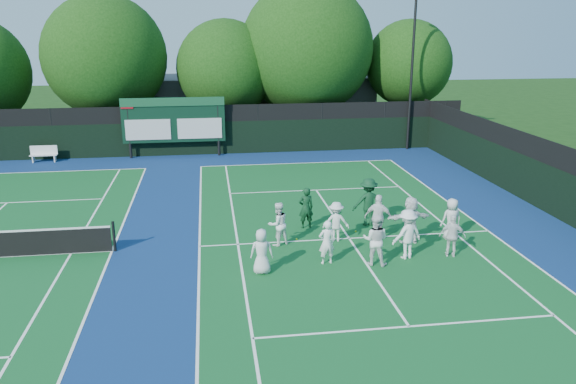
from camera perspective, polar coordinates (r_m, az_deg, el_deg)
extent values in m
plane|color=#15380F|center=(20.08, 6.92, -5.76)|extent=(120.00, 120.00, 0.00)
cube|color=navy|center=(20.39, -10.43, -5.55)|extent=(34.00, 32.00, 0.01)
cube|color=#115624|center=(20.97, 6.22, -4.71)|extent=(10.97, 23.77, 0.00)
cube|color=white|center=(32.09, 1.02, 2.94)|extent=(10.97, 0.08, 0.00)
cube|color=white|center=(20.37, -8.98, -5.47)|extent=(0.08, 23.77, 0.00)
cube|color=white|center=(22.91, 19.67, -3.74)|extent=(0.08, 23.77, 0.00)
cube|color=white|center=(20.38, -5.11, -5.31)|extent=(0.08, 23.77, 0.00)
cube|color=white|center=(22.31, 16.54, -3.98)|extent=(0.08, 23.77, 0.00)
cube|color=white|center=(15.45, 12.20, -13.20)|extent=(8.23, 0.08, 0.00)
cube|color=white|center=(26.88, 2.88, 0.20)|extent=(8.23, 0.08, 0.00)
cube|color=white|center=(20.97, 6.22, -4.70)|extent=(0.08, 12.80, 0.00)
cube|color=white|center=(32.95, -23.80, 1.87)|extent=(10.97, 0.08, 0.00)
cube|color=white|center=(20.66, -17.45, -5.74)|extent=(0.08, 23.77, 0.00)
cube|color=white|center=(20.93, -21.16, -5.81)|extent=(0.08, 23.77, 0.00)
cube|color=white|center=(27.89, -26.64, -0.98)|extent=(8.23, 0.08, 0.00)
cube|color=black|center=(34.54, -9.73, 5.37)|extent=(34.00, 0.08, 2.00)
cube|color=black|center=(34.29, -9.85, 7.82)|extent=(34.00, 0.05, 1.00)
cube|color=black|center=(24.43, 27.22, -0.95)|extent=(0.08, 32.00, 2.00)
cylinder|color=black|center=(34.31, -15.86, 6.17)|extent=(0.16, 0.16, 3.50)
cylinder|color=black|center=(34.01, -7.10, 6.59)|extent=(0.16, 0.16, 3.50)
cube|color=black|center=(33.98, -11.54, 7.14)|extent=(6.00, 0.15, 2.60)
cube|color=#154B2B|center=(33.73, -11.66, 8.96)|extent=(6.00, 0.05, 0.50)
cube|color=silver|center=(34.09, -14.03, 6.16)|extent=(2.60, 0.04, 1.20)
cube|color=silver|center=(33.91, -8.96, 6.40)|extent=(2.60, 0.04, 1.20)
cube|color=maroon|center=(33.99, -16.07, 8.54)|extent=(0.70, 0.04, 0.50)
cube|color=#515155|center=(42.37, -4.10, 8.99)|extent=(18.00, 6.00, 4.00)
cylinder|color=black|center=(35.94, 12.47, 12.09)|extent=(0.16, 0.16, 10.00)
cylinder|color=black|center=(20.45, -17.26, -4.34)|extent=(0.10, 0.10, 1.10)
cube|color=white|center=(35.25, -23.57, 3.46)|extent=(1.50, 0.42, 0.06)
cube|color=white|center=(35.33, -23.56, 3.96)|extent=(1.49, 0.08, 0.50)
cube|color=white|center=(35.45, -24.46, 3.07)|extent=(0.06, 0.35, 0.40)
cube|color=white|center=(35.14, -22.59, 3.17)|extent=(0.06, 0.35, 0.40)
cylinder|color=black|center=(38.41, -17.52, 6.58)|extent=(0.44, 0.44, 2.82)
sphere|color=#12390D|center=(37.95, -18.09, 12.95)|extent=(7.67, 7.67, 7.67)
sphere|color=#12390D|center=(38.20, -17.01, 11.90)|extent=(5.37, 5.37, 5.37)
cylinder|color=black|center=(37.95, -6.21, 6.90)|extent=(0.44, 0.44, 2.51)
sphere|color=#12390D|center=(37.51, -6.39, 12.35)|extent=(6.31, 6.31, 6.31)
sphere|color=#12390D|center=(37.89, -5.45, 11.47)|extent=(4.42, 4.42, 4.42)
cylinder|color=black|center=(38.48, 1.84, 7.38)|extent=(0.44, 0.44, 2.85)
sphere|color=#12390D|center=(38.01, 1.91, 14.36)|extent=(8.68, 8.68, 8.68)
sphere|color=#12390D|center=(38.45, 2.72, 13.08)|extent=(6.08, 6.08, 6.08)
cylinder|color=black|center=(40.29, 11.85, 7.51)|extent=(0.44, 0.44, 2.92)
sphere|color=#12390D|center=(39.89, 12.16, 12.67)|extent=(5.82, 5.82, 5.82)
sphere|color=#12390D|center=(40.42, 12.78, 11.85)|extent=(4.07, 4.07, 4.07)
sphere|color=yellow|center=(23.50, 10.51, -2.45)|extent=(0.07, 0.07, 0.07)
sphere|color=yellow|center=(20.70, 0.88, -4.82)|extent=(0.07, 0.07, 0.07)
sphere|color=yellow|center=(21.61, 6.91, -4.00)|extent=(0.07, 0.07, 0.07)
sphere|color=yellow|center=(21.74, 16.48, -4.47)|extent=(0.07, 0.07, 0.07)
imported|color=silver|center=(17.81, -2.69, -6.05)|extent=(0.77, 0.54, 1.48)
imported|color=white|center=(18.52, 3.96, -5.12)|extent=(0.59, 0.44, 1.50)
imported|color=white|center=(18.60, 8.87, -4.82)|extent=(1.04, 0.94, 1.73)
imported|color=white|center=(19.29, 12.01, -4.21)|extent=(1.26, 0.95, 1.72)
imported|color=white|center=(19.85, 16.36, -4.30)|extent=(0.94, 0.64, 1.48)
imported|color=white|center=(20.01, -1.02, -3.26)|extent=(0.95, 0.86, 1.60)
imported|color=silver|center=(20.47, 4.91, -3.02)|extent=(1.04, 0.70, 1.49)
imported|color=white|center=(20.70, 9.17, -2.59)|extent=(1.10, 0.80, 1.73)
imported|color=white|center=(20.65, 12.31, -2.80)|extent=(1.65, 0.61, 1.75)
imported|color=silver|center=(21.41, 16.27, -2.65)|extent=(0.79, 0.55, 1.56)
imported|color=#0E361C|center=(21.69, 1.83, -1.63)|extent=(0.63, 0.45, 1.63)
imported|color=#0F391E|center=(22.15, 8.15, -1.02)|extent=(1.25, 0.74, 1.91)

